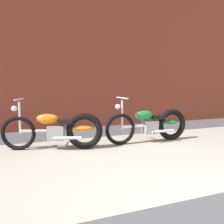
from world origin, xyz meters
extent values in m
plane|color=#47474C|center=(0.00, 0.00, 0.00)|extent=(80.00, 80.00, 0.00)
cube|color=#9E998E|center=(0.00, 1.75, 0.00)|extent=(36.00, 3.50, 0.01)
cube|color=brown|center=(0.00, 5.20, 2.50)|extent=(36.00, 0.50, 4.99)
torus|color=black|center=(-1.82, 2.97, 0.34)|extent=(0.67, 0.28, 0.68)
torus|color=black|center=(-0.58, 2.58, 0.36)|extent=(0.74, 0.34, 0.73)
cylinder|color=silver|center=(-1.20, 2.78, 0.38)|extent=(1.20, 0.42, 0.06)
cube|color=#99999E|center=(-1.12, 2.75, 0.34)|extent=(0.37, 0.31, 0.28)
ellipsoid|color=orange|center=(-1.28, 2.80, 0.62)|extent=(0.48, 0.31, 0.20)
ellipsoid|color=orange|center=(-0.63, 2.60, 0.42)|extent=(0.47, 0.30, 0.10)
cube|color=black|center=(-0.93, 2.69, 0.56)|extent=(0.33, 0.27, 0.08)
cylinder|color=silver|center=(-1.78, 2.96, 0.65)|extent=(0.06, 0.06, 0.62)
cylinder|color=silver|center=(-1.78, 2.96, 1.01)|extent=(0.20, 0.56, 0.03)
sphere|color=white|center=(-1.88, 2.99, 0.83)|extent=(0.11, 0.11, 0.11)
cylinder|color=silver|center=(-0.94, 2.54, 0.26)|extent=(0.54, 0.22, 0.06)
torus|color=black|center=(0.22, 2.61, 0.34)|extent=(0.68, 0.09, 0.68)
torus|color=black|center=(1.52, 2.59, 0.36)|extent=(0.73, 0.14, 0.73)
cylinder|color=silver|center=(0.87, 2.60, 0.38)|extent=(1.24, 0.07, 0.06)
cube|color=#99999E|center=(0.95, 2.60, 0.34)|extent=(0.32, 0.22, 0.28)
ellipsoid|color=#197A38|center=(0.79, 2.60, 0.62)|extent=(0.44, 0.20, 0.20)
ellipsoid|color=#197A38|center=(1.47, 2.59, 0.42)|extent=(0.44, 0.19, 0.10)
cube|color=black|center=(1.15, 2.60, 0.56)|extent=(0.28, 0.20, 0.08)
cylinder|color=silver|center=(0.26, 2.61, 0.65)|extent=(0.04, 0.04, 0.62)
cylinder|color=silver|center=(0.26, 2.61, 1.01)|extent=(0.04, 0.58, 0.03)
sphere|color=white|center=(0.16, 2.61, 0.83)|extent=(0.11, 0.11, 0.11)
cylinder|color=silver|center=(1.19, 2.45, 0.26)|extent=(0.55, 0.07, 0.06)
camera|label=1|loc=(-1.86, -2.14, 1.31)|focal=39.40mm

